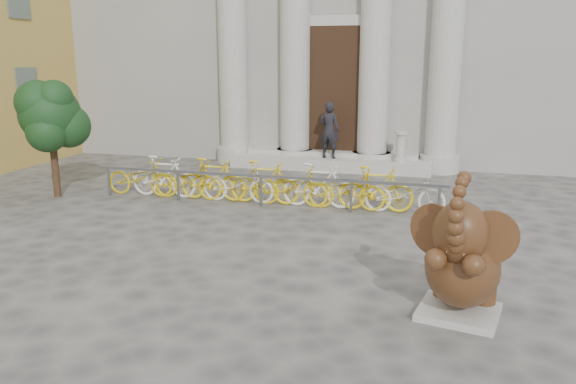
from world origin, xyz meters
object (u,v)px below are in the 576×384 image
(tree, at_px, (51,116))
(pedestrian, at_px, (329,130))
(bike_rack, at_px, (264,182))
(elephant_statue, at_px, (462,265))

(tree, height_order, pedestrian, tree)
(bike_rack, bearing_deg, tree, -172.55)
(elephant_statue, relative_size, pedestrian, 1.18)
(bike_rack, height_order, tree, tree)
(bike_rack, bearing_deg, pedestrian, 81.38)
(tree, bearing_deg, pedestrian, 41.26)
(tree, distance_m, pedestrian, 7.60)
(elephant_statue, height_order, bike_rack, elephant_statue)
(bike_rack, bearing_deg, elephant_statue, -49.54)
(elephant_statue, bearing_deg, bike_rack, 142.05)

